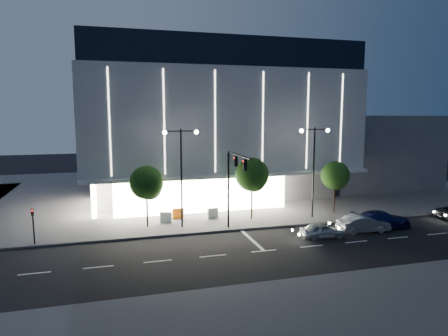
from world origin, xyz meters
name	(u,v)px	position (x,y,z in m)	size (l,w,h in m)	color
ground	(233,247)	(0.00, 0.00, 0.00)	(160.00, 160.00, 0.00)	black
sidewalk_museum	(218,188)	(5.00, 24.00, 0.07)	(70.00, 40.00, 0.15)	#474747
sidewalk_near	(390,310)	(5.00, -12.00, 0.07)	(70.00, 10.00, 0.15)	#474747
museum	(206,121)	(2.98, 22.31, 9.27)	(30.00, 25.80, 18.00)	#4C4C51
annex_building	(352,149)	(26.00, 24.00, 5.00)	(16.00, 20.00, 10.00)	#4C4C51
traffic_mast	(233,176)	(1.00, 3.34, 5.03)	(0.33, 5.89, 7.07)	black
street_lamp_west	(181,163)	(-3.00, 6.00, 5.96)	(3.16, 0.36, 9.00)	black
street_lamp_east	(314,159)	(10.00, 6.00, 5.96)	(3.16, 0.36, 9.00)	black
ped_signal_far	(33,222)	(-15.00, 4.50, 1.89)	(0.22, 0.24, 3.00)	black
tree_left	(147,184)	(-5.97, 7.02, 4.03)	(3.02, 3.02, 5.72)	black
tree_mid	(252,176)	(4.03, 7.02, 4.33)	(3.25, 3.25, 6.15)	black
tree_right	(335,177)	(13.03, 7.02, 3.88)	(2.91, 2.91, 5.51)	black
car_lead	(322,231)	(7.85, 0.17, 0.64)	(1.50, 3.73, 1.27)	#ADAFB5
car_second	(363,224)	(12.15, 0.71, 0.75)	(1.59, 4.57, 1.51)	#A5A8AD
car_third	(382,220)	(14.50, 1.34, 0.78)	(2.20, 5.41, 1.57)	#14184E
barrier_a	(178,214)	(-2.90, 9.00, 0.65)	(1.10, 0.25, 1.00)	orange
barrier_b	(166,217)	(-4.21, 7.89, 0.65)	(1.10, 0.25, 1.00)	white
barrier_d	(213,213)	(0.39, 8.21, 0.65)	(1.10, 0.25, 1.00)	silver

